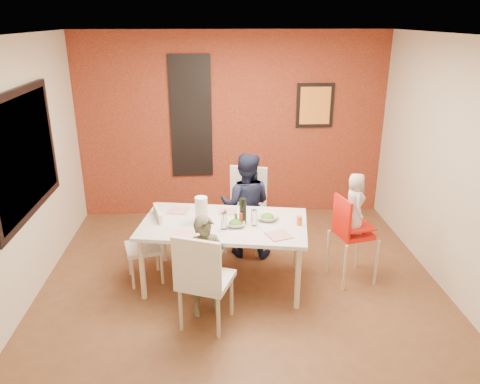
{
  "coord_description": "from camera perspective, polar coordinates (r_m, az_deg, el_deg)",
  "views": [
    {
      "loc": [
        -0.28,
        -4.51,
        2.86
      ],
      "look_at": [
        0.0,
        0.3,
        1.05
      ],
      "focal_mm": 35.0,
      "sensor_mm": 36.0,
      "label": 1
    }
  ],
  "objects": [
    {
      "name": "wine_bottle",
      "position": [
        5.05,
        0.36,
        -2.33
      ],
      "size": [
        0.08,
        0.08,
        0.29
      ],
      "primitive_type": "cylinder",
      "color": "black",
      "rests_on": "dining_table"
    },
    {
      "name": "glassblock_strip",
      "position": [
        6.87,
        -6.0,
        9.07
      ],
      "size": [
        0.55,
        0.03,
        1.7
      ],
      "primitive_type": "cube",
      "color": "silver",
      "rests_on": "wall_back"
    },
    {
      "name": "chair_left",
      "position": [
        5.42,
        -10.87,
        -5.87
      ],
      "size": [
        0.49,
        0.49,
        0.86
      ],
      "rotation": [
        0.0,
        0.0,
        4.98
      ],
      "color": "silver",
      "rests_on": "ground"
    },
    {
      "name": "dining_table",
      "position": [
        5.16,
        -1.97,
        -4.4
      ],
      "size": [
        1.94,
        1.28,
        0.75
      ],
      "rotation": [
        0.0,
        0.0,
        -0.17
      ],
      "color": "silver",
      "rests_on": "ground"
    },
    {
      "name": "brick_accent_wall",
      "position": [
        6.91,
        -0.92,
        7.98
      ],
      "size": [
        4.5,
        0.02,
        2.7
      ],
      "primitive_type": "cube",
      "color": "maroon",
      "rests_on": "ground"
    },
    {
      "name": "wall_left",
      "position": [
        5.15,
        -25.66,
        1.45
      ],
      "size": [
        0.02,
        4.5,
        2.7
      ],
      "primitive_type": "cube",
      "color": "beige",
      "rests_on": "ground"
    },
    {
      "name": "art_print_canvas",
      "position": [
        6.97,
        9.14,
        10.35
      ],
      "size": [
        0.44,
        0.01,
        0.54
      ],
      "primitive_type": "cube",
      "color": "#F5A336",
      "rests_on": "wall_back"
    },
    {
      "name": "toddler",
      "position": [
        5.27,
        13.82,
        -1.33
      ],
      "size": [
        0.22,
        0.34,
        0.68
      ],
      "primitive_type": "imported",
      "rotation": [
        0.0,
        0.0,
        1.56
      ],
      "color": "beige",
      "rests_on": "high_chair"
    },
    {
      "name": "glassblock_surround",
      "position": [
        6.86,
        -6.0,
        9.06
      ],
      "size": [
        0.6,
        0.03,
        1.76
      ],
      "primitive_type": "cube",
      "color": "black",
      "rests_on": "wall_back"
    },
    {
      "name": "wine_glass_b",
      "position": [
        5.02,
        1.71,
        -3.15
      ],
      "size": [
        0.06,
        0.06,
        0.18
      ],
      "primitive_type": "cylinder",
      "color": "silver",
      "rests_on": "dining_table"
    },
    {
      "name": "ground",
      "position": [
        5.35,
        0.19,
        -11.74
      ],
      "size": [
        4.5,
        4.5,
        0.0
      ],
      "primitive_type": "plane",
      "color": "brown",
      "rests_on": "ground"
    },
    {
      "name": "plate_near_right",
      "position": [
        4.84,
        4.76,
        -5.27
      ],
      "size": [
        0.29,
        0.29,
        0.01
      ],
      "primitive_type": "cube",
      "rotation": [
        0.0,
        0.0,
        0.34
      ],
      "color": "silver",
      "rests_on": "dining_table"
    },
    {
      "name": "salad_bowl_b",
      "position": [
        5.19,
        3.37,
        -3.11
      ],
      "size": [
        0.28,
        0.28,
        0.06
      ],
      "primitive_type": "imported",
      "rotation": [
        0.0,
        0.0,
        -0.32
      ],
      "color": "silver",
      "rests_on": "dining_table"
    },
    {
      "name": "chair_far",
      "position": [
        6.06,
        0.79,
        -1.42
      ],
      "size": [
        0.6,
        0.6,
        1.05
      ],
      "rotation": [
        0.0,
        0.0,
        -0.28
      ],
      "color": "silver",
      "rests_on": "ground"
    },
    {
      "name": "art_print_frame",
      "position": [
        6.98,
        9.12,
        10.37
      ],
      "size": [
        0.54,
        0.03,
        0.64
      ],
      "primitive_type": "cube",
      "color": "black",
      "rests_on": "wall_back"
    },
    {
      "name": "chair_near",
      "position": [
        4.48,
        -4.62,
        -10.29
      ],
      "size": [
        0.61,
        0.61,
        1.01
      ],
      "rotation": [
        0.0,
        0.0,
        2.77
      ],
      "color": "silver",
      "rests_on": "ground"
    },
    {
      "name": "plate_far_mid",
      "position": [
        5.4,
        -1.57,
        -2.38
      ],
      "size": [
        0.22,
        0.22,
        0.01
      ],
      "primitive_type": "cube",
      "rotation": [
        0.0,
        0.0,
        -0.13
      ],
      "color": "silver",
      "rests_on": "dining_table"
    },
    {
      "name": "condiment_brown",
      "position": [
        5.13,
        -1.81,
        -2.91
      ],
      "size": [
        0.03,
        0.03,
        0.13
      ],
      "primitive_type": "cylinder",
      "color": "brown",
      "rests_on": "dining_table"
    },
    {
      "name": "wall_back",
      "position": [
        6.93,
        -0.93,
        8.02
      ],
      "size": [
        4.5,
        0.02,
        2.7
      ],
      "primitive_type": "cube",
      "color": "beige",
      "rests_on": "ground"
    },
    {
      "name": "paper_towel_roll",
      "position": [
        5.07,
        -4.74,
        -2.22
      ],
      "size": [
        0.13,
        0.13,
        0.3
      ],
      "primitive_type": "cylinder",
      "color": "white",
      "rests_on": "dining_table"
    },
    {
      "name": "child_near",
      "position": [
        4.7,
        -4.16,
        -9.06
      ],
      "size": [
        0.45,
        0.36,
        1.07
      ],
      "primitive_type": "imported",
      "rotation": [
        0.0,
        0.0,
        0.29
      ],
      "color": "#51503A",
      "rests_on": "ground"
    },
    {
      "name": "ceiling",
      "position": [
        4.52,
        0.23,
        18.56
      ],
      "size": [
        4.5,
        4.5,
        0.02
      ],
      "primitive_type": "cube",
      "color": "white",
      "rests_on": "wall_back"
    },
    {
      "name": "condiment_green",
      "position": [
        5.06,
        -0.51,
        -3.27
      ],
      "size": [
        0.03,
        0.03,
        0.13
      ],
      "primitive_type": "cylinder",
      "color": "#3D7D29",
      "rests_on": "dining_table"
    },
    {
      "name": "child_far",
      "position": [
        5.8,
        0.71,
        -1.61
      ],
      "size": [
        0.74,
        0.63,
        1.34
      ],
      "primitive_type": "imported",
      "rotation": [
        0.0,
        0.0,
        2.94
      ],
      "color": "#161931",
      "rests_on": "ground"
    },
    {
      "name": "high_chair",
      "position": [
        5.38,
        13.29,
        -4.64
      ],
      "size": [
        0.52,
        0.52,
        1.02
      ],
      "rotation": [
        0.0,
        0.0,
        1.82
      ],
      "color": "red",
      "rests_on": "ground"
    },
    {
      "name": "sippy_cup",
      "position": [
        5.08,
        7.24,
        -3.49
      ],
      "size": [
        0.06,
        0.06,
        0.1
      ],
      "primitive_type": "cylinder",
      "color": "orange",
      "rests_on": "dining_table"
    },
    {
      "name": "wall_front",
      "position": [
        2.73,
        3.14,
        -13.04
      ],
      "size": [
        4.5,
        0.02,
        2.7
      ],
      "primitive_type": "cube",
      "color": "beige",
      "rests_on": "ground"
    },
    {
      "name": "salad_bowl_a",
      "position": [
        5.03,
        -0.54,
        -3.93
      ],
      "size": [
        0.21,
        0.21,
        0.05
      ],
      "primitive_type": "imported",
      "rotation": [
        0.0,
        0.0,
        0.04
      ],
      "color": "silver",
      "rests_on": "dining_table"
    },
    {
      "name": "picture_window_pane",
      "position": [
        5.25,
        -24.77,
        4.24
      ],
      "size": [
        0.02,
        1.55,
        1.15
      ],
      "primitive_type": "cube",
      "color": "black",
      "rests_on": "wall_left"
    },
    {
      "name": "plate_far_left",
      "position": [
        5.47,
        -7.57,
        -2.25
      ],
      "size": [
        0.25,
        0.25,
        0.01
      ],
      "primitive_type": "cube",
      "rotation": [
        0.0,
        0.0,
        -0.19
      ],
      "color": "silver",
      "rests_on": "dining_table"
    },
    {
      "name": "condiment_red",
      "position": [
        5.03,
        0.1,
        -3.35
      ],
      "size": [
        0.04,
        0.04,
        0.14
      ],
      "primitive_type": "cylinder",
      "color": "red",
      "rests_on": "dining_table"
    },
    {
      "name": "picture_window_frame",
      "position": [
        5.26,
        -24.92,
        4.23
      ],
      "size": [
        0.05,
        1.7,
        1.3
      ],
      "primitive_type": "cube",
      "color": "black",
      "rests_on": "wall_left"
    },
    {
      "name": "wine_glass_a",
      "position": [
        4.94,
        -1.99,
        -3.56
      ],
      "size": [
        0.06,
        0.06,
        0.18
      ],
      "primitive_type": "cylinder",
      "color": "silver",
      "rests_on": "dining_table"
    },
    {
      "name": "plate_near_left",
      "position": [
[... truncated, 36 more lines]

